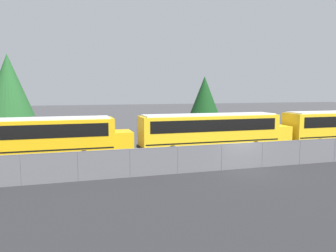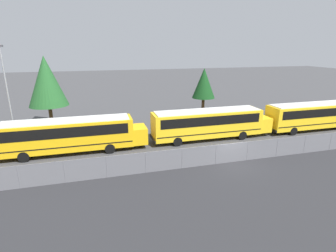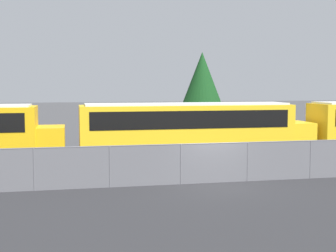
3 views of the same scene
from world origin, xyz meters
name	(u,v)px [view 1 (image 1 of 3)]	position (x,y,z in m)	size (l,w,h in m)	color
ground_plane	(242,169)	(0.00, 0.00, 0.00)	(200.00, 200.00, 0.00)	#424244
road_strip	(303,196)	(0.00, -6.00, 0.00)	(116.08, 12.00, 0.01)	#2B2B2D
fence	(243,156)	(0.00, 0.00, 0.90)	(82.15, 0.07, 1.77)	#9EA0A5
school_bus_1	(34,136)	(-13.53, 6.03, 1.93)	(13.47, 2.58, 3.26)	yellow
school_bus_2	(213,130)	(0.60, 6.13, 1.93)	(13.47, 2.58, 3.26)	yellow
tree_0	(205,95)	(4.07, 16.22, 4.68)	(3.29, 3.29, 6.85)	#51381E
tree_1	(8,85)	(-16.68, 15.83, 5.72)	(4.65, 4.65, 8.76)	#51381E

